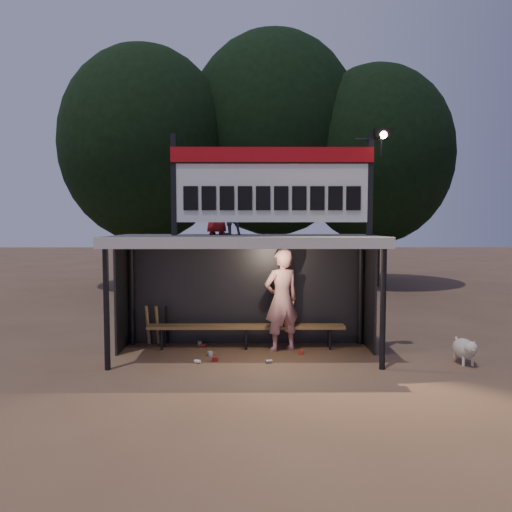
{
  "coord_description": "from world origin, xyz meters",
  "views": [
    {
      "loc": [
        0.13,
        -9.46,
        2.59
      ],
      "look_at": [
        0.2,
        0.4,
        1.9
      ],
      "focal_mm": 35.0,
      "sensor_mm": 36.0,
      "label": 1
    }
  ],
  "objects": [
    {
      "name": "player",
      "position": [
        0.71,
        0.39,
        1.02
      ],
      "size": [
        0.88,
        0.76,
        2.04
      ],
      "primitive_type": "imported",
      "rotation": [
        0.0,
        0.0,
        3.57
      ],
      "color": "white",
      "rests_on": "ground"
    },
    {
      "name": "litter",
      "position": [
        -0.35,
        0.03,
        0.04
      ],
      "size": [
        2.15,
        1.46,
        0.08
      ],
      "color": "#AA1D1D",
      "rests_on": "ground"
    },
    {
      "name": "tree_left",
      "position": [
        -4.0,
        10.0,
        5.51
      ],
      "size": [
        6.46,
        6.46,
        9.27
      ],
      "color": "black",
      "rests_on": "ground"
    },
    {
      "name": "dog",
      "position": [
        3.99,
        -0.58,
        0.28
      ],
      "size": [
        0.36,
        0.81,
        0.49
      ],
      "color": "beige",
      "rests_on": "ground"
    },
    {
      "name": "tree_right",
      "position": [
        5.0,
        10.5,
        5.19
      ],
      "size": [
        6.08,
        6.08,
        8.72
      ],
      "color": "#312215",
      "rests_on": "ground"
    },
    {
      "name": "bats",
      "position": [
        -1.86,
        0.82,
        0.43
      ],
      "size": [
        0.49,
        0.33,
        0.84
      ],
      "color": "#A37C4C",
      "rests_on": "ground"
    },
    {
      "name": "dugout_shelter",
      "position": [
        0.0,
        0.24,
        1.85
      ],
      "size": [
        5.1,
        2.08,
        2.32
      ],
      "color": "#3C3C3F",
      "rests_on": "ground"
    },
    {
      "name": "scoreboard_assembly",
      "position": [
        0.56,
        -0.01,
        3.32
      ],
      "size": [
        4.1,
        0.27,
        1.99
      ],
      "color": "black",
      "rests_on": "dugout_shelter"
    },
    {
      "name": "bench",
      "position": [
        0.0,
        0.55,
        0.43
      ],
      "size": [
        4.0,
        0.35,
        0.48
      ],
      "color": "olive",
      "rests_on": "ground"
    },
    {
      "name": "ground",
      "position": [
        0.0,
        0.0,
        0.0
      ],
      "size": [
        80.0,
        80.0,
        0.0
      ],
      "primitive_type": "plane",
      "color": "brown",
      "rests_on": "ground"
    },
    {
      "name": "child_a",
      "position": [
        -0.32,
        0.45,
        2.8
      ],
      "size": [
        0.58,
        0.53,
        0.96
      ],
      "primitive_type": "imported",
      "rotation": [
        0.0,
        0.0,
        3.61
      ],
      "color": "slate",
      "rests_on": "dugout_shelter"
    },
    {
      "name": "tree_mid",
      "position": [
        1.0,
        11.5,
        6.17
      ],
      "size": [
        7.22,
        7.22,
        10.36
      ],
      "color": "black",
      "rests_on": "ground"
    },
    {
      "name": "child_b",
      "position": [
        -0.58,
        0.55,
        2.86
      ],
      "size": [
        0.6,
        0.46,
        1.08
      ],
      "primitive_type": "imported",
      "rotation": [
        0.0,
        0.0,
        2.89
      ],
      "color": "maroon",
      "rests_on": "dugout_shelter"
    }
  ]
}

